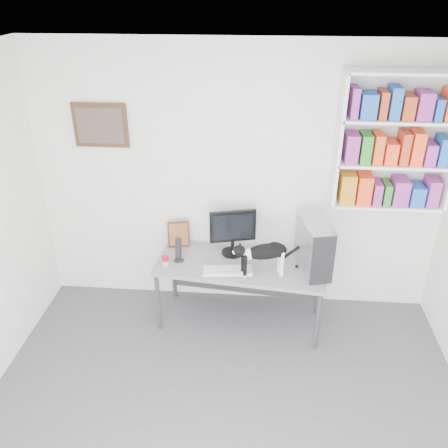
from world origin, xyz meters
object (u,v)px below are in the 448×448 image
object	(u,v)px
leaning_print	(179,234)
speaker	(178,249)
monitor	(233,232)
pc_tower	(314,247)
cat	(264,260)
bookshelf	(396,142)
desk	(240,293)
soup_can	(166,261)
keyboard	(228,271)

from	to	relation	value
leaning_print	speaker	bearing A→B (deg)	-94.00
monitor	pc_tower	world-z (taller)	pc_tower
leaning_print	cat	world-z (taller)	cat
bookshelf	desk	world-z (taller)	bookshelf
pc_tower	soup_can	world-z (taller)	pc_tower
monitor	pc_tower	size ratio (longest dim) A/B	0.97
pc_tower	speaker	distance (m)	1.29
soup_can	cat	xyz separation A→B (m)	(0.94, -0.10, 0.13)
desk	soup_can	world-z (taller)	soup_can
soup_can	cat	distance (m)	0.96
pc_tower	soup_can	size ratio (longest dim) A/B	5.23
keyboard	cat	bearing A→B (deg)	-11.04
desk	leaning_print	distance (m)	0.87
bookshelf	pc_tower	world-z (taller)	bookshelf
bookshelf	soup_can	size ratio (longest dim) A/B	12.97
bookshelf	desk	distance (m)	2.04
pc_tower	cat	xyz separation A→B (m)	(-0.46, -0.14, -0.07)
monitor	soup_can	xyz separation A→B (m)	(-0.63, -0.27, -0.19)
leaning_print	soup_can	bearing A→B (deg)	-113.31
bookshelf	speaker	size ratio (longest dim) A/B	4.98
monitor	soup_can	world-z (taller)	monitor
bookshelf	speaker	bearing A→B (deg)	-172.45
leaning_print	cat	distance (m)	1.00
monitor	desk	bearing A→B (deg)	-79.27
bookshelf	keyboard	bearing A→B (deg)	-163.68
pc_tower	bookshelf	bearing A→B (deg)	12.17
keyboard	leaning_print	world-z (taller)	leaning_print
keyboard	soup_can	size ratio (longest dim) A/B	4.80
keyboard	soup_can	bearing A→B (deg)	167.13
leaning_print	keyboard	bearing A→B (deg)	-53.31
leaning_print	soup_can	distance (m)	0.39
desk	cat	xyz separation A→B (m)	(0.22, -0.17, 0.51)
desk	cat	bearing A→B (deg)	-31.67
pc_tower	monitor	bearing A→B (deg)	150.55
bookshelf	monitor	size ratio (longest dim) A/B	2.55
soup_can	monitor	bearing A→B (deg)	23.09
desk	pc_tower	distance (m)	0.90
pc_tower	leaning_print	xyz separation A→B (m)	(-1.33, 0.34, -0.11)
bookshelf	monitor	xyz separation A→B (m)	(-1.43, -0.08, -0.93)
keyboard	leaning_print	distance (m)	0.71
monitor	soup_can	distance (m)	0.71
keyboard	speaker	bearing A→B (deg)	155.25
desk	keyboard	bearing A→B (deg)	-122.94
desk	speaker	distance (m)	0.76
desk	monitor	bearing A→B (deg)	121.46
desk	speaker	bearing A→B (deg)	-176.17
speaker	cat	distance (m)	0.85
monitor	cat	world-z (taller)	monitor
cat	keyboard	bearing A→B (deg)	158.01
speaker	soup_can	size ratio (longest dim) A/B	2.60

